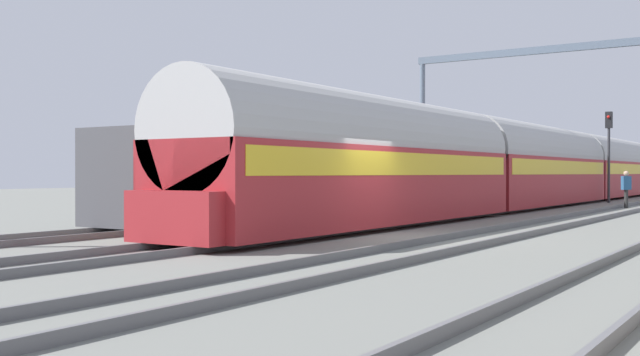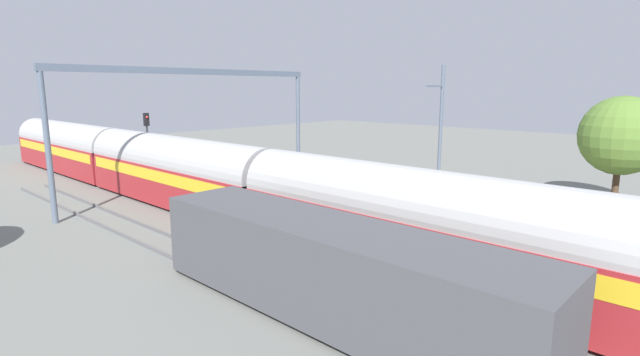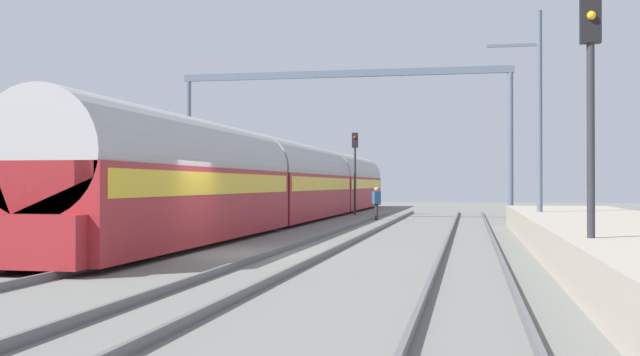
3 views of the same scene
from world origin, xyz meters
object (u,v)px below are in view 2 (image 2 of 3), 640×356
object	(u,v)px
person_crossing	(222,175)
railway_signal_far	(148,139)
catenary_gantry	(197,100)
freight_car	(330,270)
passenger_train	(177,171)

from	to	relation	value
person_crossing	railway_signal_far	xyz separation A→B (m)	(-2.02, 5.86, 2.17)
person_crossing	railway_signal_far	bearing A→B (deg)	-113.25
person_crossing	catenary_gantry	bearing A→B (deg)	-34.41
freight_car	person_crossing	world-z (taller)	freight_car
freight_car	catenary_gantry	bearing A→B (deg)	68.67
railway_signal_far	freight_car	bearing A→B (deg)	-105.36
passenger_train	catenary_gantry	world-z (taller)	catenary_gantry
passenger_train	freight_car	distance (m)	16.51
passenger_train	catenary_gantry	xyz separation A→B (m)	(2.19, 0.89, 3.99)
railway_signal_far	catenary_gantry	size ratio (longest dim) A/B	0.28
person_crossing	freight_car	bearing A→B (deg)	21.74
person_crossing	catenary_gantry	distance (m)	5.24
railway_signal_far	catenary_gantry	distance (m)	6.71
catenary_gantry	passenger_train	bearing A→B (deg)	-157.90
railway_signal_far	passenger_train	bearing A→B (deg)	-105.33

